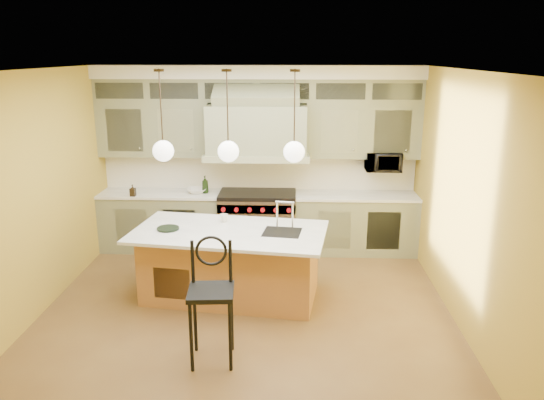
{
  "coord_description": "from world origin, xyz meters",
  "views": [
    {
      "loc": [
        0.56,
        -5.89,
        3.08
      ],
      "look_at": [
        0.29,
        0.7,
        1.24
      ],
      "focal_mm": 35.0,
      "sensor_mm": 36.0,
      "label": 1
    }
  ],
  "objects_px": {
    "kitchen_island": "(231,262)",
    "microwave": "(383,162)",
    "counter_stool": "(211,292)",
    "range": "(258,221)"
  },
  "relations": [
    {
      "from": "range",
      "to": "kitchen_island",
      "type": "distance_m",
      "value": 1.71
    },
    {
      "from": "counter_stool",
      "to": "microwave",
      "type": "distance_m",
      "value": 4.01
    },
    {
      "from": "range",
      "to": "microwave",
      "type": "xyz_separation_m",
      "value": [
        1.95,
        0.11,
        0.96
      ]
    },
    {
      "from": "counter_stool",
      "to": "microwave",
      "type": "relative_size",
      "value": 2.39
    },
    {
      "from": "range",
      "to": "microwave",
      "type": "height_order",
      "value": "microwave"
    },
    {
      "from": "kitchen_island",
      "to": "counter_stool",
      "type": "relative_size",
      "value": 1.98
    },
    {
      "from": "range",
      "to": "kitchen_island",
      "type": "xyz_separation_m",
      "value": [
        -0.23,
        -1.7,
        -0.01
      ]
    },
    {
      "from": "counter_stool",
      "to": "microwave",
      "type": "xyz_separation_m",
      "value": [
        2.21,
        3.27,
        0.7
      ]
    },
    {
      "from": "kitchen_island",
      "to": "counter_stool",
      "type": "distance_m",
      "value": 1.5
    },
    {
      "from": "kitchen_island",
      "to": "microwave",
      "type": "relative_size",
      "value": 4.72
    }
  ]
}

